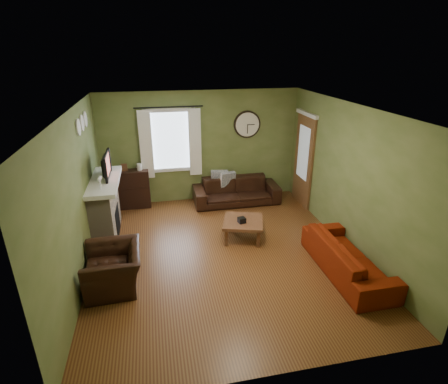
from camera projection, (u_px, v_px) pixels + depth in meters
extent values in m
cube|color=brown|center=(223.00, 254.00, 6.34)|extent=(4.60, 5.20, 0.00)
cube|color=white|center=(223.00, 109.00, 5.34)|extent=(4.60, 5.20, 0.00)
cube|color=#5F6E37|center=(78.00, 199.00, 5.41)|extent=(0.00, 5.20, 2.60)
cube|color=#5F6E37|center=(348.00, 178.00, 6.26)|extent=(0.00, 5.20, 2.60)
cube|color=#5F6E37|center=(201.00, 147.00, 8.19)|extent=(4.60, 0.00, 2.60)
cube|color=#5F6E37|center=(275.00, 282.00, 3.49)|extent=(4.60, 0.00, 2.60)
cube|color=tan|center=(105.00, 210.00, 6.77)|extent=(0.40, 1.40, 1.10)
cube|color=black|center=(117.00, 221.00, 6.90)|extent=(0.04, 0.60, 0.55)
cube|color=white|center=(103.00, 182.00, 6.55)|extent=(0.58, 1.60, 0.08)
imported|color=black|center=(103.00, 168.00, 6.61)|extent=(0.08, 0.60, 0.35)
cube|color=#994C3F|center=(107.00, 165.00, 6.60)|extent=(0.02, 0.62, 0.36)
cylinder|color=white|center=(78.00, 127.00, 5.77)|extent=(0.28, 0.28, 0.03)
cylinder|color=white|center=(82.00, 123.00, 6.09)|extent=(0.28, 0.28, 0.03)
cylinder|color=white|center=(85.00, 119.00, 6.40)|extent=(0.28, 0.28, 0.03)
cylinder|color=black|center=(169.00, 107.00, 7.58)|extent=(0.03, 0.03, 1.50)
cube|color=white|center=(146.00, 145.00, 7.79)|extent=(0.28, 0.04, 1.55)
cube|color=white|center=(195.00, 143.00, 7.99)|extent=(0.28, 0.04, 1.55)
cube|color=brown|center=(304.00, 161.00, 8.03)|extent=(0.05, 0.90, 2.10)
imported|color=brown|center=(136.00, 165.00, 8.02)|extent=(0.26, 0.28, 0.02)
imported|color=black|center=(236.00, 191.00, 8.34)|extent=(2.03, 0.79, 0.59)
cube|color=gray|center=(228.00, 179.00, 8.35)|extent=(0.37, 0.18, 0.36)
cube|color=gray|center=(219.00, 178.00, 8.40)|extent=(0.42, 0.18, 0.41)
imported|color=#641604|center=(347.00, 257.00, 5.74)|extent=(0.76, 1.95, 0.57)
imported|color=black|center=(114.00, 268.00, 5.39)|extent=(0.89, 1.01, 0.63)
cube|color=black|center=(242.00, 222.00, 6.62)|extent=(0.15, 0.15, 0.10)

